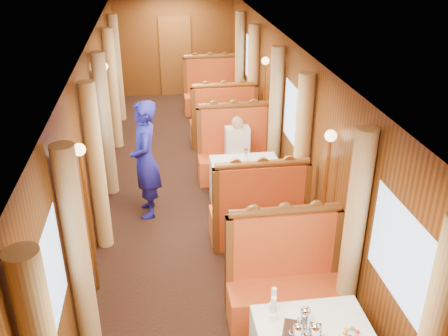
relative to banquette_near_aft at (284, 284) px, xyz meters
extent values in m
cube|color=brown|center=(-0.75, 8.46, 0.58)|extent=(0.80, 0.04, 2.00)
cube|color=#B42614|center=(0.00, -0.06, -0.20)|extent=(1.30, 0.55, 0.45)
cube|color=#B42614|center=(0.00, 0.15, 0.43)|extent=(1.30, 0.12, 0.80)
cylinder|color=brown|center=(0.00, 0.15, 0.87)|extent=(1.23, 0.10, 0.10)
cube|color=white|center=(0.00, 2.49, -0.05)|extent=(1.05, 0.72, 0.75)
cube|color=#B42614|center=(0.00, 1.54, -0.20)|extent=(1.30, 0.55, 0.45)
cube|color=#B42614|center=(0.00, 1.32, 0.43)|extent=(1.30, 0.12, 0.80)
cylinder|color=brown|center=(0.00, 1.32, 0.87)|extent=(1.23, 0.10, 0.10)
cube|color=#B42614|center=(0.00, 3.44, -0.20)|extent=(1.30, 0.55, 0.45)
cube|color=#B42614|center=(0.00, 3.65, 0.43)|extent=(1.30, 0.12, 0.80)
cylinder|color=brown|center=(0.00, 3.65, 0.87)|extent=(1.23, 0.10, 0.10)
cube|color=white|center=(0.00, 5.99, -0.05)|extent=(1.05, 0.72, 0.75)
cube|color=#B42614|center=(0.00, 5.04, -0.20)|extent=(1.30, 0.55, 0.45)
cube|color=#B42614|center=(0.00, 4.82, 0.43)|extent=(1.30, 0.12, 0.80)
cylinder|color=brown|center=(0.00, 4.82, 0.87)|extent=(1.23, 0.10, 0.10)
cube|color=#B42614|center=(0.00, 6.94, -0.20)|extent=(1.30, 0.55, 0.45)
cube|color=#B42614|center=(0.00, 7.15, 0.43)|extent=(1.30, 0.12, 0.80)
cylinder|color=brown|center=(0.00, 7.15, 0.87)|extent=(1.23, 0.10, 0.10)
cube|color=silver|center=(-0.13, -1.06, 0.33)|extent=(0.41, 0.36, 0.01)
cylinder|color=white|center=(0.29, -1.17, 0.33)|extent=(0.22, 0.22, 0.01)
cylinder|color=white|center=(-0.35, -0.88, 0.37)|extent=(0.08, 0.08, 0.08)
cylinder|color=white|center=(-0.35, -0.88, 0.50)|extent=(0.05, 0.05, 0.18)
cylinder|color=white|center=(-0.32, -0.76, 0.37)|extent=(0.08, 0.08, 0.08)
cylinder|color=white|center=(-0.32, -0.76, 0.50)|extent=(0.05, 0.05, 0.18)
cylinder|color=silver|center=(0.00, 2.49, 0.40)|extent=(0.06, 0.06, 0.14)
cylinder|color=silver|center=(-0.02, 6.00, 0.40)|extent=(0.06, 0.06, 0.14)
cylinder|color=tan|center=(-2.13, -0.23, 0.75)|extent=(0.22, 0.22, 2.35)
cylinder|color=tan|center=(0.63, -0.23, 0.75)|extent=(0.22, 0.22, 2.35)
cylinder|color=tan|center=(-2.13, 1.71, 0.75)|extent=(0.22, 0.22, 2.35)
cylinder|color=tan|center=(-2.13, 3.27, 0.75)|extent=(0.22, 0.22, 2.35)
cylinder|color=tan|center=(0.63, 1.71, 0.75)|extent=(0.22, 0.22, 2.35)
cylinder|color=tan|center=(0.63, 3.27, 0.75)|extent=(0.22, 0.22, 2.35)
cylinder|color=tan|center=(-2.13, 5.21, 0.75)|extent=(0.22, 0.22, 2.35)
cylinder|color=tan|center=(-2.13, 6.77, 0.75)|extent=(0.22, 0.22, 2.35)
cylinder|color=tan|center=(0.63, 5.21, 0.75)|extent=(0.22, 0.22, 2.35)
cylinder|color=tan|center=(0.63, 6.77, 0.75)|extent=(0.22, 0.22, 2.35)
cylinder|color=#BF8C3F|center=(-2.15, 0.74, 0.50)|extent=(0.04, 0.04, 1.85)
sphere|color=#FFD18C|center=(-2.15, 0.74, 1.46)|extent=(0.14, 0.14, 0.14)
cylinder|color=#BF8C3F|center=(0.65, 0.74, 0.50)|extent=(0.04, 0.04, 1.85)
sphere|color=#FFD18C|center=(0.65, 0.74, 1.46)|extent=(0.14, 0.14, 0.14)
cylinder|color=#BF8C3F|center=(-2.15, 4.24, 0.50)|extent=(0.04, 0.04, 1.85)
sphere|color=#FFD18C|center=(-2.15, 4.24, 1.46)|extent=(0.14, 0.14, 0.14)
cylinder|color=#BF8C3F|center=(0.65, 4.24, 0.50)|extent=(0.04, 0.04, 1.85)
sphere|color=#FFD18C|center=(0.65, 4.24, 1.46)|extent=(0.14, 0.14, 0.14)
imported|color=navy|center=(-1.52, 2.47, 0.49)|extent=(0.47, 0.68, 1.82)
cube|color=beige|center=(0.00, 3.29, 0.33)|extent=(0.40, 0.24, 0.55)
sphere|color=tan|center=(0.00, 3.29, 0.69)|extent=(0.20, 0.20, 0.20)
cube|color=beige|center=(0.00, 3.12, 0.10)|extent=(0.36, 0.30, 0.14)
camera|label=1|loc=(-1.29, -4.31, 3.63)|focal=40.00mm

